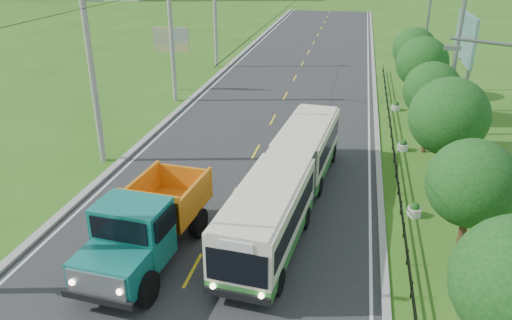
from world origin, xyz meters
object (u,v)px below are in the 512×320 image
(tree_second, at_px, (472,186))
(planter_far, at_px, (396,106))
(streetlight_far, at_px, (424,31))
(billboard_right, at_px, (464,45))
(tree_fifth, at_px, (422,65))
(pole_mid, at_px, (172,35))
(planter_near, at_px, (414,210))
(dump_truck, at_px, (146,222))
(pole_far, at_px, (215,14))
(planter_mid, at_px, (403,146))
(tree_back, at_px, (414,51))
(pole_near, at_px, (93,73))
(tree_fourth, at_px, (432,93))
(streetlight_mid, at_px, (451,71))
(billboard_left, at_px, (171,44))
(bus, at_px, (289,177))
(tree_third, at_px, (449,120))

(tree_second, xyz_separation_m, planter_far, (-1.26, 19.86, -3.23))
(streetlight_far, distance_m, billboard_right, 8.18)
(planter_far, bearing_deg, tree_fifth, -55.95)
(tree_second, relative_size, planter_far, 7.91)
(tree_fifth, relative_size, planter_far, 8.66)
(streetlight_far, distance_m, planter_far, 7.84)
(pole_mid, relative_size, tree_fifth, 1.72)
(tree_fifth, distance_m, planter_near, 14.64)
(pole_mid, xyz_separation_m, dump_truck, (6.36, -20.58, -3.42))
(pole_far, relative_size, planter_mid, 14.93)
(billboard_right, bearing_deg, tree_second, -97.79)
(tree_back, height_order, dump_truck, tree_back)
(pole_mid, height_order, tree_fifth, pole_mid)
(pole_near, height_order, billboard_right, pole_near)
(tree_fourth, relative_size, streetlight_mid, 0.60)
(billboard_left, bearing_deg, dump_truck, -72.14)
(tree_back, distance_m, billboard_right, 6.82)
(pole_near, relative_size, tree_back, 1.82)
(pole_mid, height_order, planter_mid, pole_mid)
(tree_fourth, xyz_separation_m, planter_far, (-1.26, 7.86, -3.30))
(planter_near, bearing_deg, planter_far, 90.00)
(planter_mid, bearing_deg, billboard_right, 58.34)
(pole_near, bearing_deg, bus, -17.87)
(streetlight_mid, height_order, billboard_left, streetlight_mid)
(tree_back, bearing_deg, planter_mid, -95.91)
(pole_far, xyz_separation_m, tree_back, (18.12, -6.86, -1.44))
(pole_far, height_order, dump_truck, pole_far)
(pole_far, xyz_separation_m, planter_mid, (16.86, -19.00, -4.81))
(planter_near, distance_m, bus, 5.91)
(tree_fifth, height_order, dump_truck, tree_fifth)
(tree_second, bearing_deg, pole_far, 120.42)
(pole_far, xyz_separation_m, streetlight_far, (18.90, -5.00, -0.19))
(pole_far, height_order, bus, pole_far)
(tree_second, xyz_separation_m, tree_fifth, (0.00, 18.00, 0.33))
(tree_back, xyz_separation_m, dump_truck, (-11.76, -25.72, -1.97))
(tree_fifth, bearing_deg, billboard_left, 168.72)
(streetlight_mid, height_order, streetlight_far, same)
(tree_fourth, xyz_separation_m, billboard_right, (2.44, 5.86, 1.76))
(tree_third, bearing_deg, tree_back, 90.00)
(streetlight_mid, bearing_deg, dump_truck, -132.74)
(tree_back, bearing_deg, pole_mid, -164.16)
(pole_far, xyz_separation_m, streetlight_mid, (18.90, -19.00, -0.19))
(pole_mid, distance_m, tree_fifth, 18.18)
(planter_mid, bearing_deg, planter_near, -90.00)
(pole_near, bearing_deg, pole_far, 90.00)
(tree_fourth, bearing_deg, dump_truck, -130.61)
(streetlight_mid, distance_m, bus, 12.01)
(tree_back, height_order, bus, tree_back)
(billboard_left, bearing_deg, billboard_right, -10.40)
(streetlight_far, bearing_deg, bus, -108.93)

